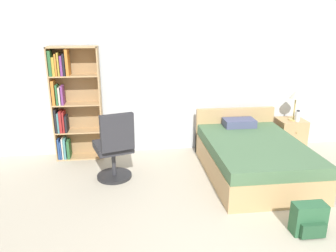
% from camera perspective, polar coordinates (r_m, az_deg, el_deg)
% --- Properties ---
extents(wall_back, '(9.00, 0.06, 2.60)m').
position_cam_1_polar(wall_back, '(5.50, 3.99, 8.95)').
color(wall_back, silver).
rests_on(wall_back, ground_plane).
extents(bookshelf, '(0.75, 0.29, 1.79)m').
position_cam_1_polar(bookshelf, '(5.36, -16.64, 3.88)').
color(bookshelf, tan).
rests_on(bookshelf, ground_plane).
extents(bed, '(1.32, 1.93, 0.76)m').
position_cam_1_polar(bed, '(4.96, 14.45, -5.09)').
color(bed, tan).
rests_on(bed, ground_plane).
extents(office_chair, '(0.60, 0.67, 1.02)m').
position_cam_1_polar(office_chair, '(4.56, -9.28, -3.86)').
color(office_chair, '#232326').
rests_on(office_chair, ground_plane).
extents(nightstand, '(0.45, 0.44, 0.54)m').
position_cam_1_polar(nightstand, '(6.04, 20.44, -1.40)').
color(nightstand, tan).
rests_on(nightstand, ground_plane).
extents(table_lamp, '(0.22, 0.22, 0.52)m').
position_cam_1_polar(table_lamp, '(5.84, 21.40, 4.80)').
color(table_lamp, tan).
rests_on(table_lamp, nightstand).
extents(water_bottle, '(0.08, 0.08, 0.19)m').
position_cam_1_polar(water_bottle, '(5.87, 21.65, 1.63)').
color(water_bottle, silver).
rests_on(water_bottle, nightstand).
extents(backpack_green, '(0.35, 0.22, 0.34)m').
position_cam_1_polar(backpack_green, '(3.87, 23.34, -14.74)').
color(backpack_green, '#2D603D').
rests_on(backpack_green, ground_plane).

